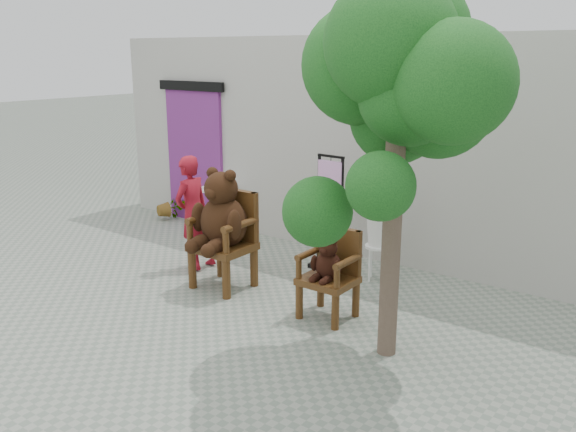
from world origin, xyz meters
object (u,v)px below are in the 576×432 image
object	(u,v)px
display_stand	(330,226)
stool_bucket	(378,231)
person	(194,213)
cafe_table	(219,204)
tree	(401,82)
chair_big	(223,221)
chair_small	(330,267)

from	to	relation	value
display_stand	stool_bucket	bearing A→B (deg)	2.49
person	cafe_table	distance (m)	1.71
cafe_table	tree	bearing A→B (deg)	-26.64
chair_big	person	distance (m)	0.84
chair_small	person	world-z (taller)	person
display_stand	stool_bucket	xyz separation A→B (m)	(0.72, 0.00, 0.06)
chair_small	tree	xyz separation A→B (m)	(0.92, -0.39, 1.97)
stool_bucket	tree	size ratio (longest dim) A/B	0.43
chair_small	stool_bucket	xyz separation A→B (m)	(-0.12, 1.27, 0.08)
stool_bucket	chair_small	bearing A→B (deg)	-84.58
stool_bucket	tree	distance (m)	2.72
person	cafe_table	world-z (taller)	person
chair_small	person	xyz separation A→B (m)	(-2.29, 0.25, 0.18)
chair_small	cafe_table	distance (m)	3.61
chair_small	display_stand	size ratio (longest dim) A/B	0.63
stool_bucket	tree	xyz separation A→B (m)	(1.04, -1.66, 1.89)
chair_small	cafe_table	bearing A→B (deg)	152.34
person	display_stand	bearing A→B (deg)	123.27
cafe_table	display_stand	distance (m)	2.40
chair_big	cafe_table	world-z (taller)	chair_big
tree	display_stand	bearing A→B (deg)	136.67
chair_big	display_stand	size ratio (longest dim) A/B	0.97
chair_big	chair_small	world-z (taller)	chair_big
display_stand	tree	size ratio (longest dim) A/B	0.44
person	tree	size ratio (longest dim) A/B	0.44
stool_bucket	display_stand	bearing A→B (deg)	-179.90
stool_bucket	chair_big	bearing A→B (deg)	-136.38
cafe_table	chair_small	bearing A→B (deg)	-27.66
person	stool_bucket	size ratio (longest dim) A/B	1.02
chair_big	tree	distance (m)	2.99
person	stool_bucket	world-z (taller)	person
cafe_table	stool_bucket	xyz separation A→B (m)	(3.07, -0.40, 0.20)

